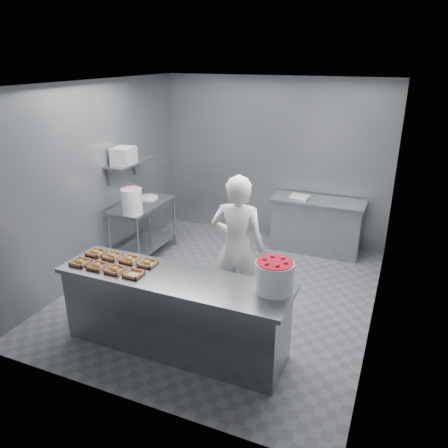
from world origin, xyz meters
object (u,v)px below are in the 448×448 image
(tray_0, at_px, (80,262))
(service_counter, at_px, (174,313))
(tray_6, at_px, (130,259))
(tray_1, at_px, (97,266))
(back_counter, at_px, (317,225))
(glaze_bucket, at_px, (132,201))
(tray_5, at_px, (112,256))
(strawberry_tub, at_px, (274,275))
(prep_table, at_px, (143,222))
(tray_7, at_px, (147,263))
(tray_3, at_px, (134,274))
(tray_2, at_px, (115,270))
(appliance, at_px, (124,156))
(tray_4, at_px, (96,252))
(worker, at_px, (238,247))

(tray_0, bearing_deg, service_counter, 7.03)
(service_counter, xyz_separation_m, tray_6, (-0.64, 0.14, 0.47))
(service_counter, bearing_deg, tray_1, -171.08)
(back_counter, bearing_deg, glaze_bucket, -144.32)
(tray_0, relative_size, tray_6, 1.00)
(tray_5, distance_m, strawberry_tub, 1.97)
(prep_table, bearing_deg, tray_7, -55.42)
(service_counter, relative_size, tray_3, 13.88)
(back_counter, relative_size, tray_1, 8.01)
(tray_5, bearing_deg, glaze_bucket, 115.07)
(tray_2, bearing_deg, appliance, 121.25)
(tray_0, xyz_separation_m, glaze_bucket, (-0.40, 1.65, 0.18))
(tray_1, bearing_deg, strawberry_tub, 8.36)
(tray_3, distance_m, tray_4, 0.77)
(back_counter, relative_size, strawberry_tub, 3.85)
(glaze_bucket, bearing_deg, service_counter, -44.75)
(tray_4, xyz_separation_m, tray_7, (0.72, 0.00, 0.00))
(tray_3, bearing_deg, tray_5, 150.20)
(tray_1, xyz_separation_m, glaze_bucket, (-0.64, 1.65, 0.18))
(tray_6, relative_size, worker, 0.10)
(tray_0, distance_m, strawberry_tub, 2.22)
(tray_1, height_order, tray_2, same)
(tray_1, relative_size, glaze_bucket, 0.40)
(worker, bearing_deg, back_counter, -109.42)
(back_counter, xyz_separation_m, tray_3, (-1.30, -3.39, 0.47))
(service_counter, relative_size, appliance, 7.76)
(prep_table, xyz_separation_m, tray_0, (0.53, -2.09, 0.33))
(tray_2, height_order, tray_6, same)
(tray_3, relative_size, tray_6, 1.00)
(glaze_bucket, bearing_deg, worker, -16.55)
(tray_5, relative_size, strawberry_tub, 0.48)
(tray_7, bearing_deg, back_counter, 67.31)
(tray_3, distance_m, appliance, 2.53)
(strawberry_tub, xyz_separation_m, appliance, (-2.90, 1.65, 0.62))
(tray_1, relative_size, strawberry_tub, 0.48)
(glaze_bucket, xyz_separation_m, appliance, (-0.30, 0.29, 0.59))
(back_counter, relative_size, tray_7, 8.01)
(tray_0, bearing_deg, appliance, 109.78)
(service_counter, distance_m, strawberry_tub, 1.25)
(service_counter, relative_size, glaze_bucket, 5.59)
(tray_0, height_order, tray_1, same)
(tray_7, bearing_deg, tray_4, 180.00)
(tray_3, relative_size, tray_4, 1.00)
(back_counter, xyz_separation_m, appliance, (-2.72, -1.45, 1.24))
(tray_1, height_order, appliance, appliance)
(tray_2, bearing_deg, tray_5, 130.94)
(back_counter, xyz_separation_m, tray_4, (-2.02, -3.11, 0.47))
(service_counter, xyz_separation_m, tray_2, (-0.64, -0.14, 0.47))
(tray_4, height_order, strawberry_tub, strawberry_tub)
(tray_6, bearing_deg, tray_0, -150.04)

